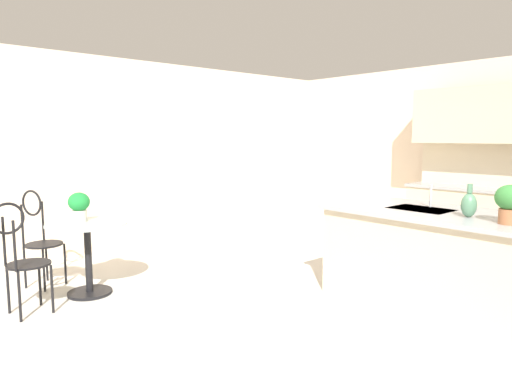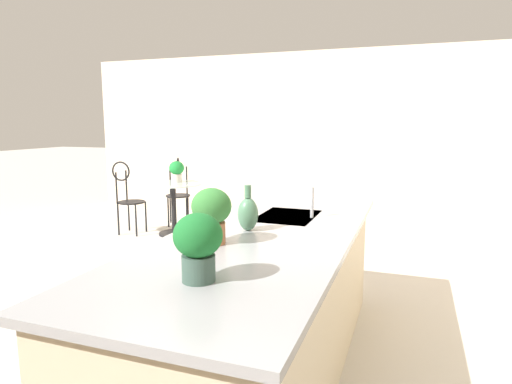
% 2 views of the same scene
% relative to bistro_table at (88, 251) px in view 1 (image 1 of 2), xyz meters
% --- Properties ---
extents(ground_plane, '(40.00, 40.00, 0.00)m').
position_rel_bistro_table_xyz_m(ground_plane, '(2.59, 1.48, -0.45)').
color(ground_plane, beige).
extents(wall_left_window, '(0.12, 7.80, 2.70)m').
position_rel_bistro_table_xyz_m(wall_left_window, '(-1.67, 1.48, 0.90)').
color(wall_left_window, beige).
rests_on(wall_left_window, ground).
extents(kitchen_island, '(2.80, 1.06, 0.92)m').
position_rel_bistro_table_xyz_m(kitchen_island, '(2.89, 2.33, 0.02)').
color(kitchen_island, beige).
rests_on(kitchen_island, ground).
extents(back_counter_run, '(2.44, 0.64, 1.52)m').
position_rel_bistro_table_xyz_m(back_counter_run, '(2.19, 4.69, 0.05)').
color(back_counter_run, beige).
rests_on(back_counter_run, ground).
extents(upper_cabinet_run, '(2.40, 0.36, 0.76)m').
position_rel_bistro_table_xyz_m(upper_cabinet_run, '(2.19, 4.66, 1.45)').
color(upper_cabinet_run, beige).
rests_on(upper_cabinet_run, back_counter_run).
extents(bistro_table, '(0.80, 0.80, 0.74)m').
position_rel_bistro_table_xyz_m(bistro_table, '(0.00, 0.00, 0.00)').
color(bistro_table, black).
rests_on(bistro_table, ground).
extents(chair_near_window, '(0.52, 0.50, 1.04)m').
position_rel_bistro_table_xyz_m(chair_near_window, '(-0.62, -0.28, 0.13)').
color(chair_near_window, black).
rests_on(chair_near_window, ground).
extents(chair_by_island, '(0.41, 0.50, 1.04)m').
position_rel_bistro_table_xyz_m(chair_by_island, '(0.16, -0.66, 0.13)').
color(chair_by_island, black).
rests_on(chair_by_island, ground).
extents(sink_faucet, '(0.02, 0.02, 0.22)m').
position_rel_bistro_table_xyz_m(sink_faucet, '(2.34, 2.51, 0.58)').
color(sink_faucet, '#B2B5BA').
rests_on(sink_faucet, kitchen_island).
extents(potted_plant_on_table, '(0.21, 0.21, 0.30)m').
position_rel_bistro_table_xyz_m(potted_plant_on_table, '(-0.14, -0.02, 0.47)').
color(potted_plant_on_table, beige).
rests_on(potted_plant_on_table, bistro_table).
extents(potted_plant_counter_near, '(0.22, 0.22, 0.31)m').
position_rel_bistro_table_xyz_m(potted_plant_counter_near, '(3.19, 2.13, 0.65)').
color(potted_plant_counter_near, '#9E603D').
rests_on(potted_plant_counter_near, kitchen_island).
extents(vase_on_counter, '(0.13, 0.13, 0.29)m').
position_rel_bistro_table_xyz_m(vase_on_counter, '(2.84, 2.21, 0.58)').
color(vase_on_counter, '#4C7A5B').
rests_on(vase_on_counter, kitchen_island).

